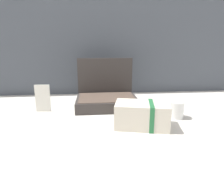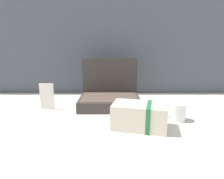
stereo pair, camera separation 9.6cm
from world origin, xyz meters
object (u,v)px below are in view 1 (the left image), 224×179
info_card_left (43,98)px  open_suitcase (106,95)px  cream_toiletry_bag (142,115)px  coffee_mug (176,110)px

info_card_left → open_suitcase: bearing=14.2°
cream_toiletry_bag → info_card_left: info_card_left is taller
cream_toiletry_bag → info_card_left: (-0.52, 0.27, 0.02)m
open_suitcase → cream_toiletry_bag: open_suitcase is taller
open_suitcase → info_card_left: (-0.38, -0.09, 0.01)m
coffee_mug → info_card_left: 0.75m
open_suitcase → info_card_left: bearing=-167.2°
coffee_mug → info_card_left: bearing=166.3°
cream_toiletry_bag → info_card_left: 0.59m
open_suitcase → cream_toiletry_bag: 0.38m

